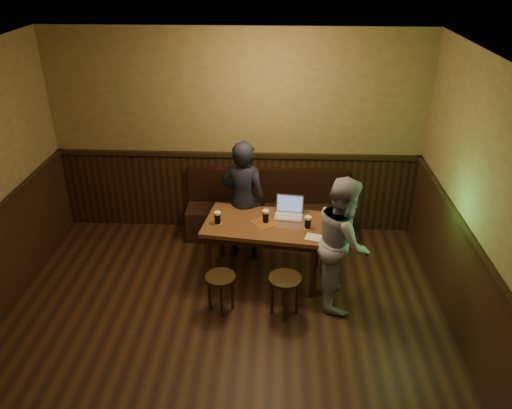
{
  "coord_description": "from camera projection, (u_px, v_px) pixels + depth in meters",
  "views": [
    {
      "loc": [
        0.56,
        -3.35,
        3.68
      ],
      "look_at": [
        0.32,
        1.68,
        1.04
      ],
      "focal_mm": 35.0,
      "sensor_mm": 36.0,
      "label": 1
    }
  ],
  "objects": [
    {
      "name": "pint_left",
      "position": [
        217.0,
        218.0,
        5.84
      ],
      "size": [
        0.1,
        0.1,
        0.16
      ],
      "color": "#B33A16",
      "rests_on": "pub_table"
    },
    {
      "name": "pint_right",
      "position": [
        308.0,
        222.0,
        5.75
      ],
      "size": [
        0.1,
        0.1,
        0.15
      ],
      "color": "#B33A16",
      "rests_on": "pub_table"
    },
    {
      "name": "stool_right",
      "position": [
        285.0,
        285.0,
        5.42
      ],
      "size": [
        0.37,
        0.37,
        0.49
      ],
      "rotation": [
        0.0,
        0.0,
        0.04
      ],
      "color": "black",
      "rests_on": "ground"
    },
    {
      "name": "menu",
      "position": [
        315.0,
        238.0,
        5.6
      ],
      "size": [
        0.25,
        0.21,
        0.0
      ],
      "primitive_type": "cube",
      "rotation": [
        0.0,
        0.0,
        -0.31
      ],
      "color": "silver",
      "rests_on": "pub_table"
    },
    {
      "name": "person_suit",
      "position": [
        243.0,
        201.0,
        6.28
      ],
      "size": [
        0.66,
        0.51,
        1.61
      ],
      "primitive_type": "imported",
      "rotation": [
        0.0,
        0.0,
        2.91
      ],
      "color": "black",
      "rests_on": "ground"
    },
    {
      "name": "bench",
      "position": [
        267.0,
        215.0,
        6.97
      ],
      "size": [
        2.2,
        0.5,
        0.95
      ],
      "color": "black",
      "rests_on": "ground"
    },
    {
      "name": "pint_mid",
      "position": [
        266.0,
        216.0,
        5.87
      ],
      "size": [
        0.1,
        0.1,
        0.16
      ],
      "color": "#B33A16",
      "rests_on": "pub_table"
    },
    {
      "name": "pub_table",
      "position": [
        265.0,
        230.0,
        5.95
      ],
      "size": [
        1.5,
        0.98,
        0.76
      ],
      "rotation": [
        0.0,
        0.0,
        -0.13
      ],
      "color": "#502817",
      "rests_on": "ground"
    },
    {
      "name": "laptop",
      "position": [
        289.0,
        211.0,
        6.03
      ],
      "size": [
        0.36,
        0.31,
        0.23
      ],
      "rotation": [
        0.0,
        0.0,
        -0.13
      ],
      "color": "silver",
      "rests_on": "pub_table"
    },
    {
      "name": "person_grey",
      "position": [
        343.0,
        242.0,
        5.49
      ],
      "size": [
        0.6,
        0.76,
        1.54
      ],
      "primitive_type": "imported",
      "rotation": [
        0.0,
        0.0,
        1.59
      ],
      "color": "#939298",
      "rests_on": "ground"
    },
    {
      "name": "stool_left",
      "position": [
        221.0,
        283.0,
        5.5
      ],
      "size": [
        0.39,
        0.39,
        0.46
      ],
      "rotation": [
        0.0,
        0.0,
        0.16
      ],
      "color": "black",
      "rests_on": "ground"
    },
    {
      "name": "room",
      "position": [
        211.0,
        266.0,
        4.33
      ],
      "size": [
        5.04,
        6.04,
        2.84
      ],
      "color": "black",
      "rests_on": "ground"
    }
  ]
}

